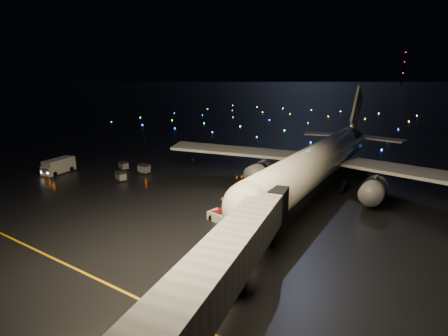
% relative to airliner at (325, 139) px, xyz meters
% --- Properties ---
extents(ground, '(2000.00, 2000.00, 0.00)m').
position_rel_airliner_xyz_m(ground, '(-13.28, 272.76, -7.61)').
color(ground, black).
rests_on(ground, ground).
extents(lane_centre, '(0.25, 80.00, 0.02)m').
position_rel_airliner_xyz_m(lane_centre, '(-1.28, -12.24, -7.60)').
color(lane_centre, '#E6A10A').
rests_on(lane_centre, ground).
extents(lane_cross, '(60.00, 0.25, 0.02)m').
position_rel_airliner_xyz_m(lane_cross, '(-18.28, -37.24, -7.60)').
color(lane_cross, '#E6A10A').
rests_on(lane_cross, ground).
extents(airliner, '(54.84, 52.22, 15.23)m').
position_rel_airliner_xyz_m(airliner, '(0.00, 0.00, 0.00)').
color(airliner, white).
rests_on(airliner, ground).
extents(pushback_tug, '(4.31, 2.61, 1.94)m').
position_rel_airliner_xyz_m(pushback_tug, '(1.56, -32.45, -6.64)').
color(pushback_tug, silver).
rests_on(pushback_tug, ground).
extents(belt_loader, '(7.12, 3.00, 3.35)m').
position_rel_airliner_xyz_m(belt_loader, '(-5.11, -20.83, -5.94)').
color(belt_loader, silver).
rests_on(belt_loader, ground).
extents(service_truck, '(3.57, 7.50, 2.65)m').
position_rel_airliner_xyz_m(service_truck, '(-42.68, -18.56, -6.29)').
color(service_truck, silver).
rests_on(service_truck, ground).
extents(crew_a, '(0.67, 0.65, 1.56)m').
position_rel_airliner_xyz_m(crew_a, '(-33.40, -25.41, -6.83)').
color(crew_a, '#DE5505').
rests_on(crew_a, ground).
extents(crew_b, '(0.96, 0.76, 1.95)m').
position_rel_airliner_xyz_m(crew_b, '(-35.63, -25.06, -6.64)').
color(crew_b, '#DE5505').
rests_on(crew_b, ground).
extents(crew_c, '(0.68, 1.00, 1.58)m').
position_rel_airliner_xyz_m(crew_c, '(-23.15, -16.19, -6.83)').
color(crew_c, '#DE5505').
rests_on(crew_c, ground).
extents(safety_cone_0, '(0.55, 0.55, 0.48)m').
position_rel_airliner_xyz_m(safety_cone_0, '(-9.82, -14.45, -7.37)').
color(safety_cone_0, orange).
rests_on(safety_cone_0, ground).
extents(safety_cone_1, '(0.56, 0.56, 0.51)m').
position_rel_airliner_xyz_m(safety_cone_1, '(-13.20, -3.01, -7.36)').
color(safety_cone_1, orange).
rests_on(safety_cone_1, ground).
extents(safety_cone_2, '(0.50, 0.50, 0.49)m').
position_rel_airliner_xyz_m(safety_cone_2, '(-13.71, -3.92, -7.37)').
color(safety_cone_2, orange).
rests_on(safety_cone_2, ground).
extents(safety_cone_3, '(0.49, 0.49, 0.52)m').
position_rel_airliner_xyz_m(safety_cone_3, '(-28.22, 2.36, -7.36)').
color(safety_cone_3, orange).
rests_on(safety_cone_3, ground).
extents(radio_mast, '(1.80, 1.80, 64.00)m').
position_rel_airliner_xyz_m(radio_mast, '(-73.28, 712.76, 24.39)').
color(radio_mast, black).
rests_on(radio_mast, ground).
extents(taxiway_lights, '(164.00, 92.00, 0.36)m').
position_rel_airliner_xyz_m(taxiway_lights, '(-13.28, 78.76, -7.43)').
color(taxiway_lights, black).
rests_on(taxiway_lights, ground).
extents(baggage_cart_0, '(2.03, 1.49, 1.65)m').
position_rel_airliner_xyz_m(baggage_cart_0, '(-29.52, -10.38, -6.79)').
color(baggage_cart_0, slate).
rests_on(baggage_cart_0, ground).
extents(baggage_cart_1, '(2.10, 1.72, 1.55)m').
position_rel_airliner_xyz_m(baggage_cart_1, '(-29.35, -15.92, -6.84)').
color(baggage_cart_1, slate).
rests_on(baggage_cart_1, ground).
extents(baggage_cart_2, '(2.00, 1.61, 1.50)m').
position_rel_airliner_xyz_m(baggage_cart_2, '(-34.67, -10.62, -6.86)').
color(baggage_cart_2, slate).
rests_on(baggage_cart_2, ground).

